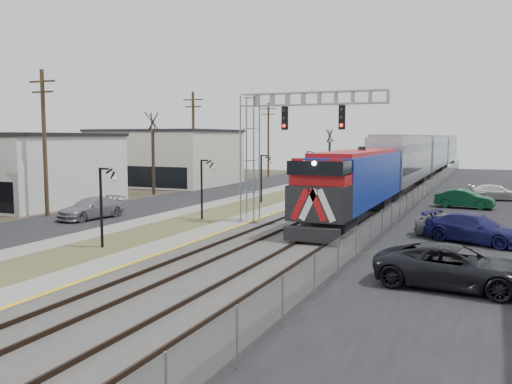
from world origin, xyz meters
The scene contains 20 objects.
street_west centered at (-11.50, 35.00, 0.02)m, with size 7.00×120.00×0.04m, color black.
sidewalk centered at (-7.00, 35.00, 0.04)m, with size 2.00×120.00×0.08m, color gray.
grass_median centered at (-4.00, 35.00, 0.03)m, with size 4.00×120.00×0.06m, color #4B502A.
platform centered at (-1.00, 35.00, 0.12)m, with size 2.00×120.00×0.24m, color gray.
ballast_bed centered at (4.00, 35.00, 0.10)m, with size 8.00×120.00×0.20m, color #595651.
platform_edge centered at (-0.12, 35.00, 0.24)m, with size 0.24×120.00×0.01m, color gold.
track_near centered at (2.00, 35.00, 0.28)m, with size 1.58×120.00×0.15m.
track_far centered at (5.50, 35.00, 0.28)m, with size 1.58×120.00×0.15m.
train centered at (5.50, 66.53, 2.92)m, with size 3.00×85.85×5.33m.
signal_gantry centered at (1.22, 27.99, 5.59)m, with size 9.00×1.07×8.15m.
lampposts centered at (-4.00, 18.29, 2.00)m, with size 0.14×62.14×4.00m.
utility_poles centered at (-14.50, 25.00, 5.00)m, with size 0.28×80.28×10.00m.
fence centered at (8.20, 35.00, 0.80)m, with size 0.04×120.00×1.60m, color gray.
bare_trees centered at (-12.66, 38.91, 2.70)m, with size 12.30×42.30×5.95m.
car_lot_c centered at (12.41, 17.39, 0.78)m, with size 2.58×5.59×1.55m, color black.
car_lot_d centered at (12.84, 26.68, 0.75)m, with size 2.09×5.15×1.50m, color #17164F.
car_lot_e centered at (11.69, 27.84, 0.68)m, with size 1.60×3.98×1.36m, color slate.
car_lot_f centered at (11.64, 41.04, 0.71)m, with size 1.49×4.28×1.41m, color #0D4425.
car_street_b centered at (-10.96, 25.32, 0.70)m, with size 1.97×4.84×1.40m, color gray.
car_lot_g centered at (13.90, 47.62, 0.67)m, with size 1.87×4.59×1.33m, color silver.
Camera 1 is at (13.55, -3.06, 5.52)m, focal length 38.00 mm.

